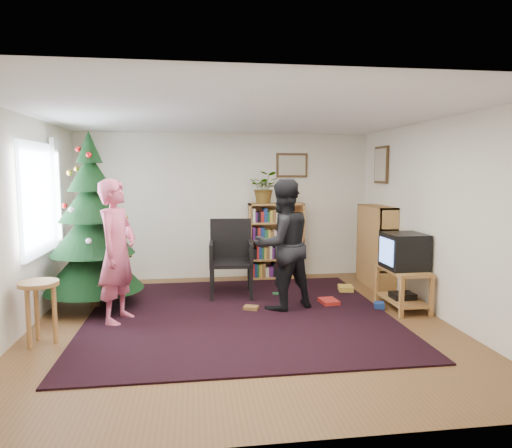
{
  "coord_description": "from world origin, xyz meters",
  "views": [
    {
      "loc": [
        -0.56,
        -5.36,
        1.84
      ],
      "look_at": [
        0.32,
        1.01,
        1.1
      ],
      "focal_mm": 32.0,
      "sensor_mm": 36.0,
      "label": 1
    }
  ],
  "objects": [
    {
      "name": "wall_back",
      "position": [
        0.0,
        2.5,
        1.25
      ],
      "size": [
        5.0,
        0.02,
        2.5
      ],
      "primitive_type": "cube",
      "color": "silver",
      "rests_on": "floor"
    },
    {
      "name": "bookshelf_back",
      "position": [
        0.85,
        2.34,
        0.66
      ],
      "size": [
        0.95,
        0.3,
        1.3
      ],
      "color": "#B37F40",
      "rests_on": "floor"
    },
    {
      "name": "ceiling",
      "position": [
        0.0,
        0.0,
        2.5
      ],
      "size": [
        5.0,
        5.0,
        0.0
      ],
      "primitive_type": "plane",
      "rotation": [
        3.14,
        0.0,
        0.0
      ],
      "color": "white",
      "rests_on": "wall_back"
    },
    {
      "name": "rug",
      "position": [
        0.0,
        0.3,
        0.01
      ],
      "size": [
        3.8,
        3.6,
        0.02
      ],
      "primitive_type": "cube",
      "color": "black",
      "rests_on": "floor"
    },
    {
      "name": "window_pane",
      "position": [
        -2.47,
        0.6,
        1.5
      ],
      "size": [
        0.04,
        1.2,
        1.4
      ],
      "primitive_type": "cube",
      "color": "silver",
      "rests_on": "wall_left"
    },
    {
      "name": "picture_back",
      "position": [
        1.15,
        2.48,
        1.95
      ],
      "size": [
        0.55,
        0.03,
        0.42
      ],
      "color": "#4C3319",
      "rests_on": "wall_back"
    },
    {
      "name": "person_standing",
      "position": [
        -1.49,
        0.27,
        0.88
      ],
      "size": [
        0.61,
        0.74,
        1.75
      ],
      "primitive_type": "imported",
      "rotation": [
        0.0,
        0.0,
        1.23
      ],
      "color": "#CE5271",
      "rests_on": "rug"
    },
    {
      "name": "picture_right",
      "position": [
        2.48,
        1.75,
        1.95
      ],
      "size": [
        0.03,
        0.5,
        0.6
      ],
      "color": "#4C3319",
      "rests_on": "wall_right"
    },
    {
      "name": "tv_stand",
      "position": [
        2.22,
        0.31,
        0.32
      ],
      "size": [
        0.46,
        0.83,
        0.55
      ],
      "color": "#B37F40",
      "rests_on": "floor"
    },
    {
      "name": "table_lamp",
      "position": [
        1.15,
        2.34,
        1.51
      ],
      "size": [
        0.24,
        0.24,
        0.32
      ],
      "color": "#A57F33",
      "rests_on": "bookshelf_back"
    },
    {
      "name": "christmas_tree",
      "position": [
        -1.91,
        0.93,
        0.99
      ],
      "size": [
        1.31,
        1.31,
        2.38
      ],
      "rotation": [
        0.0,
        0.0,
        -0.31
      ],
      "color": "#3F2816",
      "rests_on": "rug"
    },
    {
      "name": "crt_tv",
      "position": [
        2.22,
        0.31,
        0.79
      ],
      "size": [
        0.5,
        0.54,
        0.47
      ],
      "color": "black",
      "rests_on": "tv_stand"
    },
    {
      "name": "bookshelf_right",
      "position": [
        2.34,
        1.54,
        0.66
      ],
      "size": [
        0.3,
        0.95,
        1.3
      ],
      "rotation": [
        0.0,
        0.0,
        1.57
      ],
      "color": "#B37F40",
      "rests_on": "floor"
    },
    {
      "name": "floor",
      "position": [
        0.0,
        0.0,
        0.0
      ],
      "size": [
        5.0,
        5.0,
        0.0
      ],
      "primitive_type": "plane",
      "color": "brown",
      "rests_on": "ground"
    },
    {
      "name": "stool",
      "position": [
        -2.2,
        -0.38,
        0.53
      ],
      "size": [
        0.41,
        0.41,
        0.69
      ],
      "color": "#B37F40",
      "rests_on": "floor"
    },
    {
      "name": "person_by_chair",
      "position": [
        0.6,
        0.52,
        0.87
      ],
      "size": [
        1.02,
        0.91,
        1.74
      ],
      "primitive_type": "imported",
      "rotation": [
        0.0,
        0.0,
        3.49
      ],
      "color": "black",
      "rests_on": "rug"
    },
    {
      "name": "armchair",
      "position": [
        -0.03,
        1.33,
        0.62
      ],
      "size": [
        0.66,
        0.66,
        1.13
      ],
      "rotation": [
        0.0,
        0.0,
        -0.07
      ],
      "color": "black",
      "rests_on": "rug"
    },
    {
      "name": "curtain",
      "position": [
        -2.43,
        1.3,
        1.5
      ],
      "size": [
        0.06,
        0.35,
        1.6
      ],
      "primitive_type": "cube",
      "color": "silver",
      "rests_on": "wall_left"
    },
    {
      "name": "floor_clutter",
      "position": [
        1.15,
        0.77,
        0.04
      ],
      "size": [
        1.92,
        1.12,
        0.08
      ],
      "color": "#A51E19",
      "rests_on": "rug"
    },
    {
      "name": "wall_right",
      "position": [
        2.5,
        0.0,
        1.25
      ],
      "size": [
        0.02,
        5.0,
        2.5
      ],
      "primitive_type": "cube",
      "color": "silver",
      "rests_on": "floor"
    },
    {
      "name": "wall_left",
      "position": [
        -2.5,
        0.0,
        1.25
      ],
      "size": [
        0.02,
        5.0,
        2.5
      ],
      "primitive_type": "cube",
      "color": "silver",
      "rests_on": "floor"
    },
    {
      "name": "wall_front",
      "position": [
        0.0,
        -2.5,
        1.25
      ],
      "size": [
        5.0,
        0.02,
        2.5
      ],
      "primitive_type": "cube",
      "color": "silver",
      "rests_on": "floor"
    },
    {
      "name": "potted_plant",
      "position": [
        0.65,
        2.34,
        1.57
      ],
      "size": [
        0.59,
        0.54,
        0.55
      ],
      "primitive_type": "imported",
      "rotation": [
        0.0,
        0.0,
        -0.27
      ],
      "color": "gray",
      "rests_on": "bookshelf_back"
    }
  ]
}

